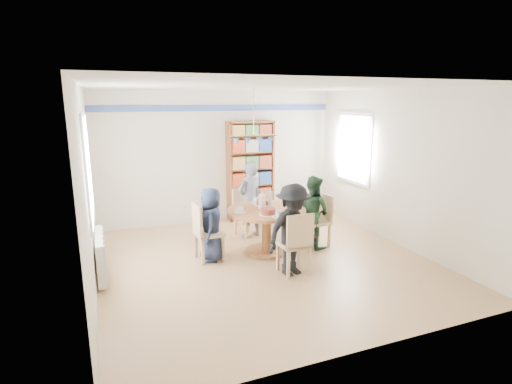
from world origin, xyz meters
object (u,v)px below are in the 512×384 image
chair_near (296,241)px  bookshelf (250,172)px  chair_right (320,217)px  person_right (313,212)px  radiator (101,255)px  dining_table (267,220)px  person_far (250,200)px  chair_far (245,210)px  chair_left (204,230)px  person_left (211,225)px  person_near (293,230)px

chair_near → bookshelf: size_ratio=0.46×
chair_right → person_right: (-0.16, -0.02, 0.13)m
radiator → dining_table: size_ratio=0.77×
person_far → chair_right: bearing=118.7°
radiator → chair_right: chair_right is taller
bookshelf → chair_near: bearing=-97.9°
person_right → person_far: (-0.83, 0.89, 0.08)m
chair_far → radiator: bearing=-157.8°
chair_right → person_right: bearing=-173.4°
radiator → chair_left: 1.55m
dining_table → chair_right: size_ratio=1.43×
chair_right → bookshelf: bookshelf is taller
chair_right → person_far: person_far is taller
chair_left → bookshelf: bookshelf is taller
chair_left → chair_far: size_ratio=1.05×
radiator → person_far: bearing=19.4°
person_right → person_left: bearing=69.0°
chair_left → person_far: size_ratio=0.66×
chair_far → bookshelf: size_ratio=0.43×
chair_right → person_near: (-1.00, -0.93, 0.18)m
person_right → chair_right: bearing=-102.9°
chair_left → person_near: person_near is taller
chair_near → person_left: (-0.99, 1.01, 0.07)m
person_left → dining_table: bearing=104.3°
chair_left → person_near: size_ratio=0.69×
chair_right → person_right: person_right is taller
person_left → bookshelf: size_ratio=0.57×
chair_right → person_right: size_ratio=0.72×
chair_near → dining_table: bearing=92.8°
chair_right → person_near: bearing=-137.2°
chair_left → person_left: 0.13m
person_right → person_near: (-0.84, -0.91, 0.05)m
person_right → person_far: bearing=23.5°
radiator → dining_table: (2.59, 0.07, 0.21)m
chair_near → bookshelf: bookshelf is taller
chair_far → person_right: (0.89, -1.01, 0.14)m
chair_far → person_near: person_near is taller
chair_near → bookshelf: bearing=82.1°
person_right → person_far: person_far is taller
chair_far → person_far: 0.26m
dining_table → person_left: bearing=179.0°
person_left → chair_far: bearing=152.0°
person_left → chair_near: bearing=59.9°
person_left → bookshelf: bookshelf is taller
chair_far → person_near: bearing=-88.6°
radiator → chair_left: size_ratio=1.06×
chair_near → person_far: person_far is taller
radiator → chair_far: bearing=22.2°
chair_near → person_far: (-0.02, 1.84, 0.19)m
radiator → chair_right: (3.60, 0.05, 0.15)m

